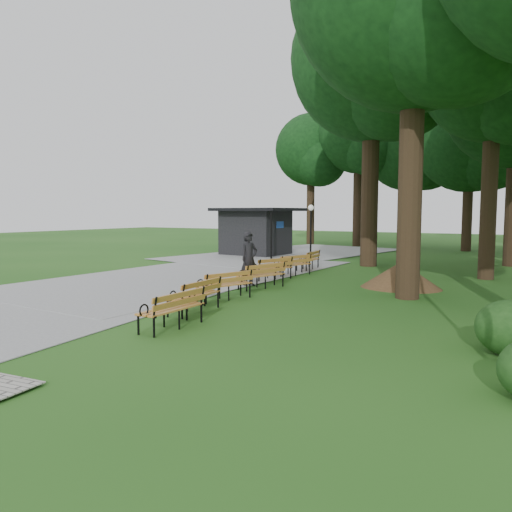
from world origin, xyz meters
The scene contains 16 objects.
ground centered at (0.00, 0.00, 0.00)m, with size 100.00×100.00×0.00m, color #1F5016.
path centered at (-4.00, 3.00, 0.03)m, with size 12.00×38.00×0.06m, color gray.
person centered at (-0.21, 1.51, 0.96)m, with size 0.70×0.46×1.91m, color black.
kiosk centered at (-6.39, 12.51, 1.42)m, with size 4.54×3.95×2.84m, color black, non-canonical shape.
lamp_post centered at (-2.29, 11.50, 2.17)m, with size 0.32×0.32×3.00m.
dirt_mound centered at (4.54, 3.75, 0.46)m, with size 2.30×2.30×0.91m, color #47301C.
bench_0 centered at (1.57, -4.79, 0.44)m, with size 1.90×0.64×0.88m, color #BC722B, non-canonical shape.
bench_1 centered at (0.91, -3.11, 0.44)m, with size 1.90×0.64×0.88m, color #BC722B, non-canonical shape.
bench_2 centered at (0.56, -1.19, 0.44)m, with size 1.90×0.64×0.88m, color #BC722B, non-canonical shape.
bench_3 centered at (0.41, 1.30, 0.44)m, with size 1.90×0.64×0.88m, color #BC722B, non-canonical shape.
bench_4 centered at (-0.27, 3.29, 0.44)m, with size 1.90×0.64×0.88m, color #BC722B, non-canonical shape.
bench_5 centered at (-0.18, 4.87, 0.44)m, with size 1.90×0.64×0.88m, color #BC722B, non-canonical shape.
bench_6 centered at (-0.41, 6.96, 0.44)m, with size 1.90×0.64×0.88m, color #BC722B, non-canonical shape.
lawn_tree_1 centered at (6.84, 7.69, 7.92)m, with size 5.48×5.48×10.73m.
lawn_tree_2 centered at (1.45, 9.94, 9.67)m, with size 7.65×7.65×13.57m.
shrub_1 centered at (8.25, -3.31, 0.00)m, with size 1.20×1.20×1.02m, color #193D14.
Camera 1 is at (8.69, -13.19, 2.61)m, focal length 34.45 mm.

